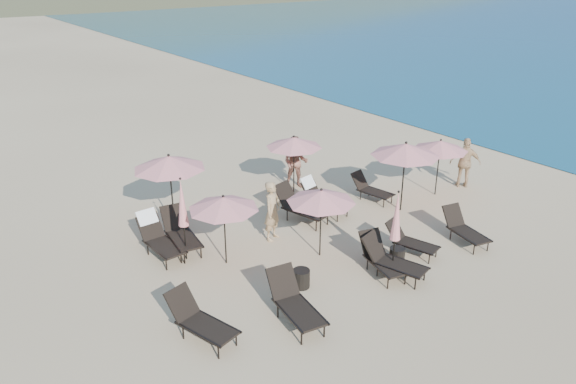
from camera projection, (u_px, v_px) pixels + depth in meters
ground at (400, 259)px, 15.26m from camera, size 800.00×800.00×0.00m
lounger_0 at (200, 320)px, 11.99m from camera, size 1.07×1.81×0.98m
lounger_1 at (294, 302)px, 12.56m from camera, size 0.95×1.88×1.03m
lounger_2 at (392, 259)px, 14.35m from camera, size 1.10×1.81×0.98m
lounger_3 at (381, 257)px, 14.49m from camera, size 0.99×1.72×0.93m
lounger_4 at (410, 240)px, 15.44m from camera, size 0.95×1.57×0.85m
lounger_5 at (464, 228)px, 16.05m from camera, size 0.93×1.67×0.91m
lounger_6 at (158, 237)px, 15.34m from camera, size 0.73×1.80×1.10m
lounger_7 at (181, 232)px, 15.70m from camera, size 0.95×1.88×1.03m
lounger_8 at (300, 206)px, 17.33m from camera, size 1.09×1.94×1.05m
lounger_9 at (321, 197)px, 17.90m from camera, size 0.92×1.76×1.04m
lounger_10 at (371, 188)px, 18.82m from camera, size 0.82×1.57×0.86m
umbrella_open_0 at (223, 203)px, 14.40m from camera, size 1.85×1.85×2.00m
umbrella_open_1 at (321, 196)px, 14.79m from camera, size 1.86×1.86×2.00m
umbrella_open_2 at (406, 150)px, 17.39m from camera, size 2.17×2.17×2.33m
umbrella_open_3 at (169, 162)px, 16.37m from camera, size 2.15×2.15×2.32m
umbrella_open_4 at (294, 142)px, 18.85m from camera, size 1.91×1.91×2.06m
umbrella_open_5 at (440, 146)px, 18.68m from camera, size 1.86×1.86×2.00m
umbrella_closed_0 at (397, 217)px, 13.97m from camera, size 0.27×0.27×2.34m
umbrella_closed_1 at (182, 203)px, 14.63m from camera, size 0.28×0.28×2.39m
side_table_0 at (301, 278)px, 13.93m from camera, size 0.44×0.44×0.47m
side_table_1 at (397, 256)px, 14.99m from camera, size 0.42×0.42×0.45m
beachgoer_a at (273, 211)px, 16.03m from camera, size 0.77×0.66×1.78m
beachgoer_b at (296, 162)px, 19.64m from camera, size 1.13×1.14×1.86m
beachgoer_c at (465, 163)px, 19.69m from camera, size 1.04×1.07×1.80m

